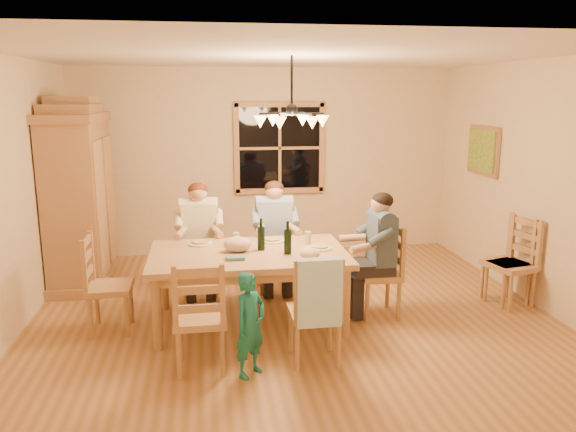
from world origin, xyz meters
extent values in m
plane|color=olive|center=(0.00, 0.00, 0.00)|extent=(5.50, 5.50, 0.00)
cube|color=white|center=(0.00, 0.00, 2.70)|extent=(5.50, 5.00, 0.02)
cube|color=beige|center=(0.00, 2.50, 1.35)|extent=(5.50, 0.02, 2.70)
cube|color=beige|center=(-2.75, 0.00, 1.35)|extent=(0.02, 5.00, 2.70)
cube|color=beige|center=(2.75, 0.00, 1.35)|extent=(0.02, 5.00, 2.70)
cube|color=black|center=(0.20, 2.48, 1.55)|extent=(1.20, 0.03, 1.20)
cube|color=#A57949|center=(0.20, 2.46, 1.55)|extent=(1.30, 0.06, 1.30)
cube|color=olive|center=(2.72, 1.20, 1.60)|extent=(0.04, 0.78, 0.64)
cube|color=#1E6B2D|center=(2.69, 1.20, 1.60)|extent=(0.02, 0.68, 0.54)
cylinder|color=black|center=(0.00, 0.00, 2.44)|extent=(0.02, 0.02, 0.53)
sphere|color=black|center=(0.00, 0.00, 2.17)|extent=(0.12, 0.12, 0.12)
cylinder|color=black|center=(0.16, 0.00, 2.13)|extent=(0.34, 0.02, 0.02)
cone|color=#FFB259|center=(0.32, 0.00, 2.05)|extent=(0.13, 0.13, 0.12)
cylinder|color=black|center=(0.08, 0.14, 2.13)|extent=(0.19, 0.31, 0.02)
cone|color=#FFB259|center=(0.16, 0.28, 2.05)|extent=(0.13, 0.13, 0.12)
cylinder|color=black|center=(-0.08, 0.14, 2.13)|extent=(0.19, 0.31, 0.02)
cone|color=#FFB259|center=(-0.16, 0.28, 2.05)|extent=(0.13, 0.13, 0.12)
cylinder|color=black|center=(-0.16, 0.00, 2.13)|extent=(0.34, 0.02, 0.02)
cone|color=#FFB259|center=(-0.32, 0.00, 2.05)|extent=(0.13, 0.13, 0.12)
cylinder|color=black|center=(-0.08, -0.14, 2.13)|extent=(0.19, 0.31, 0.02)
cone|color=#FFB259|center=(-0.16, -0.28, 2.05)|extent=(0.13, 0.13, 0.12)
cylinder|color=black|center=(0.08, -0.14, 2.13)|extent=(0.19, 0.31, 0.02)
cone|color=#FFB259|center=(0.16, -0.28, 2.05)|extent=(0.13, 0.13, 0.12)
cube|color=olive|center=(-2.43, 1.40, 1.00)|extent=(0.60, 1.30, 2.00)
cube|color=olive|center=(-2.43, 1.40, 2.05)|extent=(0.66, 1.40, 0.10)
cube|color=olive|center=(-2.43, 1.40, 2.15)|extent=(0.58, 1.00, 0.12)
cube|color=olive|center=(-2.43, 1.40, 2.25)|extent=(0.52, 0.55, 0.10)
cube|color=#A57949|center=(-2.12, 1.07, 1.00)|extent=(0.03, 0.55, 1.60)
cube|color=#A57949|center=(-2.12, 1.73, 1.00)|extent=(0.03, 0.55, 1.60)
cube|color=olive|center=(-2.43, 1.40, 0.06)|extent=(0.66, 1.40, 0.12)
cube|color=#B58050|center=(-0.47, -0.21, 0.73)|extent=(1.99, 1.22, 0.06)
cube|color=#A57949|center=(-0.47, -0.21, 0.65)|extent=(1.84, 1.07, 0.10)
cylinder|color=#A57949|center=(-1.36, -0.72, 0.35)|extent=(0.09, 0.09, 0.70)
cylinder|color=#A57949|center=(0.42, -0.71, 0.35)|extent=(0.09, 0.09, 0.70)
cylinder|color=#A57949|center=(-1.37, 0.29, 0.35)|extent=(0.09, 0.09, 0.70)
cylinder|color=#A57949|center=(0.42, 0.30, 0.35)|extent=(0.09, 0.09, 0.70)
cube|color=#A57949|center=(-0.97, 0.73, 0.45)|extent=(0.44, 0.42, 0.06)
cube|color=#A57949|center=(-0.97, 0.73, 0.72)|extent=(0.38, 0.05, 0.54)
cube|color=#A57949|center=(-0.09, 0.73, 0.45)|extent=(0.44, 0.42, 0.06)
cube|color=#A57949|center=(-0.09, 0.73, 0.72)|extent=(0.38, 0.05, 0.54)
cube|color=#A57949|center=(-0.96, -1.15, 0.45)|extent=(0.44, 0.42, 0.06)
cube|color=#A57949|center=(-0.96, -1.15, 0.72)|extent=(0.38, 0.05, 0.54)
cube|color=#A57949|center=(0.03, -1.14, 0.45)|extent=(0.44, 0.42, 0.06)
cube|color=#A57949|center=(0.03, -1.14, 0.72)|extent=(0.38, 0.05, 0.54)
cube|color=#A57949|center=(-1.85, -0.22, 0.45)|extent=(0.42, 0.44, 0.06)
cube|color=#A57949|center=(-1.85, -0.22, 0.72)|extent=(0.05, 0.38, 0.54)
cube|color=#A57949|center=(0.91, -0.20, 0.45)|extent=(0.42, 0.44, 0.06)
cube|color=#A57949|center=(0.91, -0.20, 0.72)|extent=(0.05, 0.38, 0.54)
cube|color=beige|center=(-0.97, 0.73, 0.84)|extent=(0.40, 0.22, 0.52)
cube|color=#262328|center=(-0.97, 0.73, 0.53)|extent=(0.38, 0.42, 0.14)
sphere|color=tan|center=(-0.97, 0.73, 1.22)|extent=(0.21, 0.21, 0.21)
ellipsoid|color=#592614|center=(-0.97, 0.73, 1.25)|extent=(0.22, 0.22, 0.17)
cube|color=#355A92|center=(-0.09, 0.73, 0.84)|extent=(0.40, 0.22, 0.52)
cube|color=#262328|center=(-0.09, 0.73, 0.53)|extent=(0.38, 0.42, 0.14)
sphere|color=tan|center=(-0.09, 0.73, 1.22)|extent=(0.21, 0.21, 0.21)
ellipsoid|color=#381E11|center=(-0.09, 0.73, 1.25)|extent=(0.22, 0.22, 0.17)
cube|color=#405267|center=(0.91, -0.20, 0.84)|extent=(0.22, 0.40, 0.52)
cube|color=#262328|center=(0.91, -0.20, 0.53)|extent=(0.42, 0.38, 0.14)
sphere|color=tan|center=(0.91, -0.20, 1.22)|extent=(0.21, 0.21, 0.21)
ellipsoid|color=black|center=(0.91, -0.20, 1.25)|extent=(0.22, 0.22, 0.17)
cube|color=#AFDAED|center=(0.03, -1.33, 0.70)|extent=(0.38, 0.10, 0.58)
cylinder|color=black|center=(-0.34, -0.16, 0.93)|extent=(0.08, 0.08, 0.33)
cylinder|color=black|center=(-0.09, -0.33, 0.93)|extent=(0.08, 0.08, 0.33)
cylinder|color=white|center=(-0.96, 0.15, 0.77)|extent=(0.26, 0.26, 0.02)
cylinder|color=white|center=(-0.18, 0.15, 0.77)|extent=(0.26, 0.26, 0.02)
cylinder|color=white|center=(0.26, -0.21, 0.77)|extent=(0.26, 0.26, 0.02)
cylinder|color=silver|center=(-0.58, 0.04, 0.83)|extent=(0.06, 0.06, 0.14)
cylinder|color=silver|center=(0.18, -0.01, 0.83)|extent=(0.06, 0.06, 0.14)
ellipsoid|color=#D3B88D|center=(0.10, -0.55, 0.82)|extent=(0.20, 0.20, 0.11)
cube|color=slate|center=(-0.62, -0.45, 0.78)|extent=(0.18, 0.14, 0.03)
ellipsoid|color=#C6A88F|center=(-0.58, -0.19, 0.84)|extent=(0.28, 0.22, 0.15)
imported|color=#19736D|center=(-0.55, -1.32, 0.45)|extent=(0.39, 0.38, 0.90)
cube|color=#A57949|center=(2.45, -0.14, 0.45)|extent=(0.53, 0.54, 0.06)
cube|color=#A57949|center=(2.45, -0.14, 0.72)|extent=(0.16, 0.38, 0.54)
cube|color=#A57949|center=(2.45, -0.04, 0.45)|extent=(0.50, 0.51, 0.06)
cube|color=#A57949|center=(2.45, -0.04, 0.72)|extent=(0.12, 0.38, 0.54)
camera|label=1|loc=(-0.87, -5.68, 2.33)|focal=35.00mm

